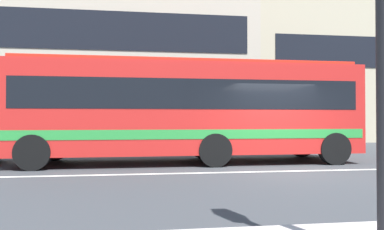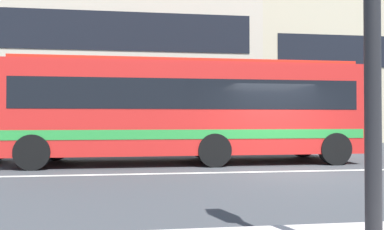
% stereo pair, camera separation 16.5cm
% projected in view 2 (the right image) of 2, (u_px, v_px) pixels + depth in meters
% --- Properties ---
extents(ground_plane, '(160.00, 160.00, 0.00)m').
position_uv_depth(ground_plane, '(290.00, 171.00, 9.21)').
color(ground_plane, '#393C3F').
extents(lane_centre_line, '(60.00, 0.16, 0.01)m').
position_uv_depth(lane_centre_line, '(290.00, 171.00, 9.21)').
color(lane_centre_line, silver).
rests_on(lane_centre_line, ground_plane).
extents(apartment_block_left, '(20.47, 12.04, 10.97)m').
position_uv_depth(apartment_block_left, '(100.00, 64.00, 24.61)').
color(apartment_block_left, '#C2B59E').
rests_on(apartment_block_left, ground_plane).
extents(apartment_block_right, '(22.56, 12.04, 9.57)m').
position_uv_depth(apartment_block_right, '(375.00, 77.00, 27.07)').
color(apartment_block_right, '#C3B594').
rests_on(apartment_block_right, ground_plane).
extents(transit_bus, '(11.00, 2.64, 3.27)m').
position_uv_depth(transit_bus, '(188.00, 108.00, 11.15)').
color(transit_bus, red).
rests_on(transit_bus, ground_plane).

